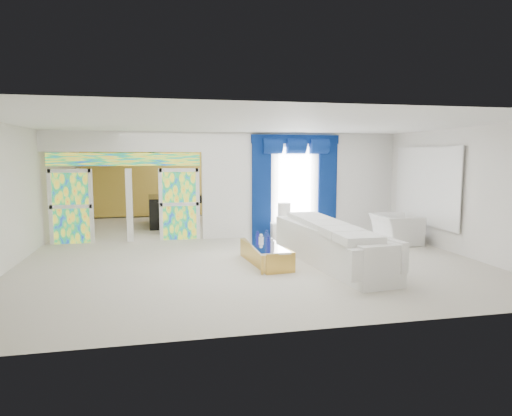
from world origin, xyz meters
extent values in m
plane|color=#B7AF9E|center=(0.00, 0.00, 0.00)|extent=(12.00, 12.00, 0.00)
cube|color=white|center=(2.15, 1.00, 1.50)|extent=(5.70, 0.18, 3.00)
cube|color=white|center=(-2.85, 1.00, 2.73)|extent=(4.30, 0.18, 0.55)
cube|color=#994C3F|center=(-4.28, 1.00, 1.00)|extent=(0.95, 0.04, 2.00)
cube|color=#994C3F|center=(-1.42, 1.00, 1.00)|extent=(0.95, 0.04, 2.00)
cube|color=#994C3F|center=(-2.85, 1.00, 2.25)|extent=(4.00, 0.05, 0.35)
cube|color=white|center=(1.90, 0.90, 1.45)|extent=(1.00, 0.02, 2.30)
cube|color=#031145|center=(0.90, 0.87, 1.40)|extent=(0.55, 0.10, 2.80)
cube|color=#031145|center=(2.90, 0.87, 1.40)|extent=(0.55, 0.10, 2.80)
cube|color=#031145|center=(1.90, 0.87, 2.82)|extent=(2.60, 0.12, 0.25)
cube|color=white|center=(4.94, -1.00, 1.55)|extent=(0.04, 2.70, 1.90)
cube|color=gold|center=(0.00, 5.90, 1.50)|extent=(9.70, 0.12, 2.90)
cube|color=white|center=(1.64, -2.55, 0.39)|extent=(1.34, 4.21, 0.79)
cube|color=gold|center=(0.29, -2.25, 0.21)|extent=(0.82, 1.91, 0.41)
cube|color=white|center=(1.78, 0.51, 0.22)|extent=(1.34, 0.52, 0.44)
cylinder|color=silver|center=(1.48, 0.51, 0.73)|extent=(0.36, 0.36, 0.58)
imported|color=white|center=(4.21, -0.82, 0.39)|extent=(1.06, 1.21, 0.78)
cube|color=black|center=(-1.60, 3.69, 0.49)|extent=(1.57, 2.01, 0.99)
cube|color=black|center=(-1.60, 2.09, 0.14)|extent=(0.83, 0.35, 0.27)
cube|color=#A47B52|center=(-4.51, 2.57, 0.39)|extent=(0.57, 0.53, 0.78)
sphere|color=gold|center=(-2.30, 3.40, 2.65)|extent=(0.60, 0.60, 0.60)
cylinder|color=navy|center=(0.31, -2.30, 0.56)|extent=(0.08, 0.08, 0.29)
cylinder|color=navy|center=(0.23, -2.76, 0.53)|extent=(0.09, 0.09, 0.24)
cylinder|color=navy|center=(0.24, -1.66, 0.49)|extent=(0.08, 0.08, 0.16)
cylinder|color=white|center=(0.36, -2.55, 0.48)|extent=(0.10, 0.10, 0.14)
cylinder|color=silver|center=(0.27, -1.89, 0.47)|extent=(0.11, 0.11, 0.11)
camera|label=1|loc=(-1.86, -11.41, 2.32)|focal=30.88mm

